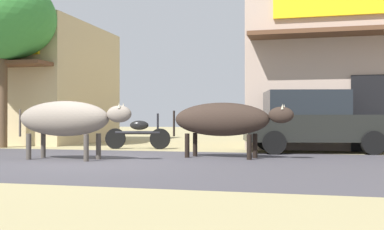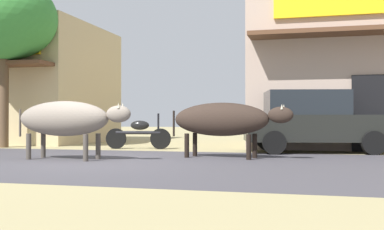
{
  "view_description": "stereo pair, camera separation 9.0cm",
  "coord_description": "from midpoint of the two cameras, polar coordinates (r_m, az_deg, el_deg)",
  "views": [
    {
      "loc": [
        4.46,
        -9.01,
        0.9
      ],
      "look_at": [
        1.64,
        2.47,
        0.99
      ],
      "focal_mm": 43.77,
      "sensor_mm": 36.0,
      "label": 1
    },
    {
      "loc": [
        4.55,
        -8.99,
        0.9
      ],
      "look_at": [
        1.64,
        2.47,
        0.99
      ],
      "focal_mm": 43.77,
      "sensor_mm": 36.0,
      "label": 2
    }
  ],
  "objects": [
    {
      "name": "ground",
      "position": [
        10.11,
        -12.37,
        -5.55
      ],
      "size": [
        80.0,
        80.0,
        0.0
      ],
      "primitive_type": "plane",
      "color": "tan"
    },
    {
      "name": "asphalt_road",
      "position": [
        10.11,
        -12.37,
        -5.54
      ],
      "size": [
        72.0,
        6.61,
        0.0
      ],
      "primitive_type": "cube",
      "color": "#444147",
      "rests_on": "ground"
    },
    {
      "name": "storefront_left_cafe",
      "position": [
        19.56,
        -20.01,
        3.43
      ],
      "size": [
        6.26,
        6.07,
        4.42
      ],
      "color": "tan",
      "rests_on": "ground"
    },
    {
      "name": "storefront_right_club",
      "position": [
        16.39,
        22.42,
        5.89
      ],
      "size": [
        8.24,
        6.07,
        5.39
      ],
      "color": "tan",
      "rests_on": "ground"
    },
    {
      "name": "roadside_tree",
      "position": [
        16.08,
        -21.79,
        10.85
      ],
      "size": [
        3.28,
        3.28,
        5.38
      ],
      "color": "brown",
      "rests_on": "ground"
    },
    {
      "name": "parked_hatchback_car",
      "position": [
        12.93,
        14.73,
        -0.7
      ],
      "size": [
        4.03,
        2.44,
        1.64
      ],
      "color": "black",
      "rests_on": "ground"
    },
    {
      "name": "parked_motorcycle",
      "position": [
        13.96,
        -6.28,
        -2.22
      ],
      "size": [
        1.95,
        0.36,
        1.06
      ],
      "color": "black",
      "rests_on": "ground"
    },
    {
      "name": "cow_near_brown",
      "position": [
        10.65,
        -14.91,
        -0.47
      ],
      "size": [
        2.81,
        0.9,
        1.29
      ],
      "color": "gray",
      "rests_on": "ground"
    },
    {
      "name": "cow_far_dark",
      "position": [
        10.74,
        4.04,
        -0.58
      ],
      "size": [
        2.87,
        1.04,
        1.27
      ],
      "color": "#30241D",
      "rests_on": "ground"
    }
  ]
}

